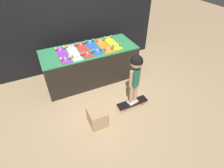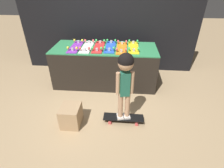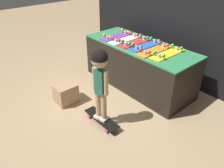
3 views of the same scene
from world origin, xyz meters
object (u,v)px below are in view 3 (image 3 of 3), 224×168
object	(u,v)px
skateboard_red_on_rack	(135,42)
storage_box	(66,94)
skateboard_blue_on_rack	(146,45)
skateboard_orange_on_rack	(154,50)
child	(100,73)
skateboard_white_on_rack	(125,39)
skateboard_yellow_on_rack	(168,53)
skateboard_on_floor	(101,119)
skateboard_purple_on_rack	(117,36)

from	to	relation	value
skateboard_red_on_rack	storage_box	distance (m)	1.47
skateboard_blue_on_rack	skateboard_orange_on_rack	distance (m)	0.23
skateboard_red_on_rack	child	bearing A→B (deg)	-65.82
skateboard_red_on_rack	skateboard_blue_on_rack	distance (m)	0.23
skateboard_orange_on_rack	skateboard_red_on_rack	bearing A→B (deg)	176.66
skateboard_white_on_rack	storage_box	size ratio (longest dim) A/B	2.06
skateboard_red_on_rack	child	distance (m)	1.31
skateboard_yellow_on_rack	storage_box	distance (m)	1.74
skateboard_on_floor	skateboard_orange_on_rack	bearing A→B (deg)	94.25
storage_box	skateboard_yellow_on_rack	bearing A→B (deg)	55.09
skateboard_blue_on_rack	skateboard_yellow_on_rack	size ratio (longest dim) A/B	1.00
skateboard_blue_on_rack	skateboard_red_on_rack	bearing A→B (deg)	-173.15
skateboard_purple_on_rack	skateboard_orange_on_rack	world-z (taller)	same
skateboard_red_on_rack	skateboard_purple_on_rack	bearing A→B (deg)	-176.66
skateboard_yellow_on_rack	skateboard_red_on_rack	bearing A→B (deg)	-177.44
skateboard_red_on_rack	skateboard_blue_on_rack	bearing A→B (deg)	6.85
skateboard_orange_on_rack	child	world-z (taller)	child
skateboard_yellow_on_rack	child	world-z (taller)	child
skateboard_orange_on_rack	storage_box	size ratio (longest dim) A/B	2.06
skateboard_orange_on_rack	skateboard_yellow_on_rack	world-z (taller)	same
skateboard_orange_on_rack	skateboard_yellow_on_rack	bearing A→B (deg)	14.08
skateboard_yellow_on_rack	skateboard_on_floor	world-z (taller)	skateboard_yellow_on_rack
skateboard_red_on_rack	skateboard_orange_on_rack	xyz separation A→B (m)	(0.45, -0.03, 0.00)
skateboard_yellow_on_rack	skateboard_on_floor	size ratio (longest dim) A/B	1.10
skateboard_blue_on_rack	skateboard_purple_on_rack	bearing A→B (deg)	-175.49
storage_box	skateboard_blue_on_rack	bearing A→B (deg)	70.12
skateboard_orange_on_rack	skateboard_on_floor	bearing A→B (deg)	-85.75
skateboard_red_on_rack	skateboard_blue_on_rack	world-z (taller)	same
skateboard_red_on_rack	skateboard_white_on_rack	bearing A→B (deg)	-174.57
skateboard_purple_on_rack	skateboard_blue_on_rack	distance (m)	0.67
skateboard_yellow_on_rack	child	distance (m)	1.23
skateboard_white_on_rack	skateboard_on_floor	xyz separation A→B (m)	(0.76, -1.17, -0.72)
skateboard_orange_on_rack	skateboard_on_floor	size ratio (longest dim) A/B	1.10
skateboard_blue_on_rack	skateboard_on_floor	world-z (taller)	skateboard_blue_on_rack
skateboard_purple_on_rack	child	distance (m)	1.52
child	skateboard_on_floor	bearing A→B (deg)	0.00
child	storage_box	world-z (taller)	child
skateboard_yellow_on_rack	skateboard_blue_on_rack	bearing A→B (deg)	-179.60
skateboard_red_on_rack	child	world-z (taller)	child
skateboard_red_on_rack	storage_box	world-z (taller)	skateboard_red_on_rack
skateboard_yellow_on_rack	child	bearing A→B (deg)	-96.42
skateboard_white_on_rack	skateboard_blue_on_rack	world-z (taller)	same
skateboard_on_floor	storage_box	size ratio (longest dim) A/B	1.87
skateboard_purple_on_rack	skateboard_yellow_on_rack	bearing A→B (deg)	2.87
skateboard_yellow_on_rack	skateboard_on_floor	bearing A→B (deg)	-96.42
skateboard_white_on_rack	child	xyz separation A→B (m)	(0.76, -1.17, 0.03)
skateboard_orange_on_rack	child	bearing A→B (deg)	-85.75
skateboard_blue_on_rack	storage_box	world-z (taller)	skateboard_blue_on_rack
storage_box	skateboard_white_on_rack	bearing A→B (deg)	88.60
skateboard_white_on_rack	skateboard_orange_on_rack	bearing A→B (deg)	-0.41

